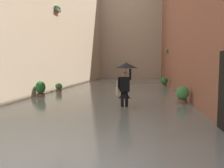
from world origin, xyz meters
name	(u,v)px	position (x,y,z in m)	size (l,w,h in m)	color
ground_plane	(118,91)	(0.00, -12.64, 0.00)	(63.18, 63.18, 0.00)	gray
flood_water	(118,90)	(0.00, -12.64, 0.09)	(8.63, 31.27, 0.17)	slate
building_facade_left	(190,2)	(-4.82, -12.63, 6.09)	(2.04, 29.27, 12.19)	#935642
building_facade_right	(53,1)	(4.82, -12.63, 6.53)	(2.04, 29.27, 13.06)	beige
building_facade_far	(131,26)	(0.00, -26.17, 6.95)	(11.43, 1.80, 13.90)	tan
person_wading	(125,77)	(-1.12, -5.63, 1.38)	(0.97, 0.97, 2.01)	black
potted_plant_far_right	(59,88)	(3.51, -10.16, 0.39)	(0.43, 0.43, 0.71)	brown
potted_plant_near_left	(183,95)	(-3.55, -6.82, 0.52)	(0.56, 0.56, 0.91)	brown
potted_plant_far_left	(164,82)	(-3.48, -15.51, 0.48)	(0.56, 0.56, 0.90)	brown
potted_plant_mid_right	(41,90)	(3.61, -7.87, 0.54)	(0.52, 0.52, 1.00)	brown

